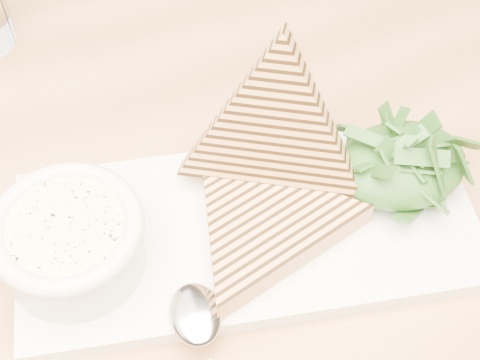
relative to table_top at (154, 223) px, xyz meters
name	(u,v)px	position (x,y,z in m)	size (l,w,h in m)	color
table_top	(154,223)	(0.00, 0.00, 0.00)	(1.14, 0.76, 0.04)	#AE7C4A
table_leg_br	(432,102)	(0.52, 0.33, -0.37)	(0.06, 0.06, 0.70)	#AE7C4A
platter	(248,231)	(0.07, -0.05, 0.03)	(0.36, 0.16, 0.02)	white
soup_bowl	(72,247)	(-0.07, -0.04, 0.06)	(0.10, 0.10, 0.04)	white
soup	(66,229)	(-0.07, -0.04, 0.08)	(0.09, 0.09, 0.01)	#F5E5A6
bowl_rim	(65,227)	(-0.07, -0.04, 0.08)	(0.11, 0.11, 0.01)	white
sandwich_flat	(264,224)	(0.08, -0.06, 0.05)	(0.17, 0.17, 0.02)	tan
sandwich_lean	(275,133)	(0.10, -0.01, 0.09)	(0.17, 0.17, 0.09)	tan
salad_base	(401,165)	(0.20, -0.05, 0.06)	(0.11, 0.08, 0.04)	black
arugula_pile	(403,160)	(0.20, -0.05, 0.06)	(0.11, 0.10, 0.05)	#39732A
spoon_bowl	(195,314)	(0.01, -0.11, 0.04)	(0.04, 0.05, 0.01)	silver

